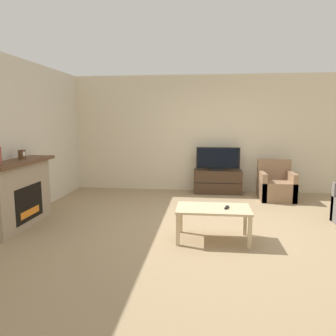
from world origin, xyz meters
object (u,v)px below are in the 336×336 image
Objects in this scene: fireplace at (18,193)px; tv_stand at (217,182)px; tv at (218,160)px; armchair at (276,186)px; remote at (227,207)px; mantel_clock at (22,155)px; coffee_table at (213,212)px.

tv_stand is at bearing 40.44° from fireplace.
tv is 1.20× the size of armchair.
fireplace is 4.23m from tv_stand.
remote is (0.02, -3.01, -0.30)m from tv.
mantel_clock is at bearing -141.03° from tv_stand.
coffee_table is (3.03, -0.43, -0.72)m from mantel_clock.
armchair is at bearing -19.07° from tv.
tv reaches higher than tv_stand.
tv reaches higher than armchair.
mantel_clock is 3.14m from coffee_table.
remote is at bearing -89.67° from tv.
tv_stand is 3.02m from remote.
fireplace is at bearing -139.58° from tv.
armchair is (1.21, -0.42, -0.50)m from tv.
tv reaches higher than remote.
tv is at bearing 160.93° from armchair.
coffee_table is at bearing -168.89° from remote.
coffee_table is (3.04, -0.27, -0.13)m from fireplace.
mantel_clock is 3.30m from remote.
mantel_clock is 0.18× the size of armchair.
fireplace is 5.00m from armchair.
mantel_clock is 0.15× the size of tv.
fireplace is 1.87× the size of armchair.
coffee_table is (-0.17, -3.01, -0.37)m from tv.
armchair reaches higher than remote.
mantel_clock reaches higher than coffee_table.
tv_stand is 6.95× the size of remote.
tv_stand is 1.29m from armchair.
mantel_clock is 4.98m from armchair.
mantel_clock is 0.15× the size of coffee_table.
coffee_table is at bearing -5.11° from fireplace.
tv_stand is (3.21, 2.74, -0.27)m from fireplace.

